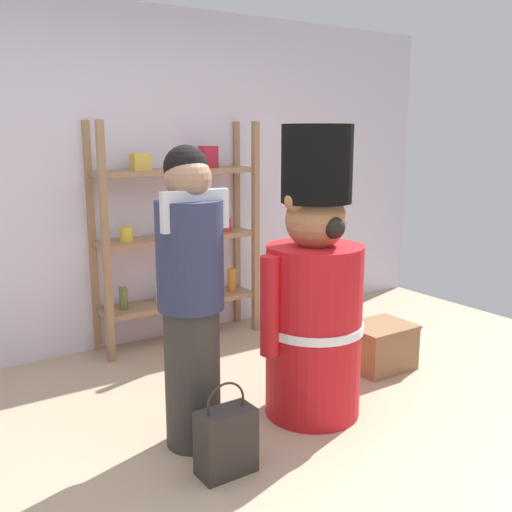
% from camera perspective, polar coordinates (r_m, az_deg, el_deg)
% --- Properties ---
extents(ground_plane, '(6.40, 6.40, 0.00)m').
position_cam_1_polar(ground_plane, '(3.15, 1.73, -19.82)').
color(ground_plane, tan).
extents(back_wall, '(6.40, 0.12, 2.60)m').
position_cam_1_polar(back_wall, '(4.66, -14.19, 7.12)').
color(back_wall, silver).
rests_on(back_wall, ground_plane).
extents(merchandise_shelf, '(1.33, 0.35, 1.74)m').
position_cam_1_polar(merchandise_shelf, '(4.70, -7.54, 2.01)').
color(merchandise_shelf, '#93704C').
rests_on(merchandise_shelf, ground_plane).
extents(teddy_bear_guard, '(0.74, 0.58, 1.70)m').
position_cam_1_polar(teddy_bear_guard, '(3.44, 5.63, -3.81)').
color(teddy_bear_guard, red).
rests_on(teddy_bear_guard, ground_plane).
extents(person_shopper, '(0.36, 0.35, 1.60)m').
position_cam_1_polar(person_shopper, '(3.07, -6.32, -3.63)').
color(person_shopper, '#38332D').
rests_on(person_shopper, ground_plane).
extents(shopping_bag, '(0.29, 0.16, 0.48)m').
position_cam_1_polar(shopping_bag, '(3.04, -2.89, -17.34)').
color(shopping_bag, '#332D28').
rests_on(shopping_bag, ground_plane).
extents(display_crate, '(0.45, 0.36, 0.32)m').
position_cam_1_polar(display_crate, '(4.34, 11.84, -8.52)').
color(display_crate, olive).
rests_on(display_crate, ground_plane).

